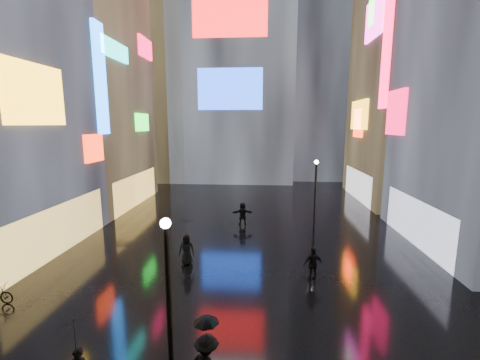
# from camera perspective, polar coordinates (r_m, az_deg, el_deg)

# --- Properties ---
(ground) EXTENTS (140.00, 140.00, 0.00)m
(ground) POSITION_cam_1_polar(r_m,az_deg,el_deg) (24.90, 1.32, -8.21)
(ground) COLOR black
(ground) RESTS_ON ground
(building_left_far) EXTENTS (10.28, 12.00, 22.00)m
(building_left_far) POSITION_cam_1_polar(r_m,az_deg,el_deg) (34.37, -26.67, 14.30)
(building_left_far) COLOR black
(building_left_far) RESTS_ON ground
(building_right_far) EXTENTS (10.28, 12.00, 28.00)m
(building_right_far) POSITION_cam_1_polar(r_m,az_deg,el_deg) (37.30, 29.09, 18.33)
(building_right_far) COLOR black
(building_right_far) RESTS_ON ground
(tower_main) EXTENTS (16.00, 14.20, 42.00)m
(tower_main) POSITION_cam_1_polar(r_m,az_deg,el_deg) (49.60, -0.93, 25.41)
(tower_main) COLOR black
(tower_main) RESTS_ON ground
(tower_flank_right) EXTENTS (12.00, 12.00, 34.00)m
(tower_flank_right) POSITION_cam_1_polar(r_m,az_deg,el_deg) (51.11, 13.72, 20.07)
(tower_flank_right) COLOR black
(tower_flank_right) RESTS_ON ground
(tower_flank_left) EXTENTS (10.00, 10.00, 26.00)m
(tower_flank_left) POSITION_cam_1_polar(r_m,az_deg,el_deg) (48.36, -14.74, 15.83)
(tower_flank_left) COLOR black
(tower_flank_left) RESTS_ON ground
(lamp_near) EXTENTS (0.30, 0.30, 5.20)m
(lamp_near) POSITION_cam_1_polar(r_m,az_deg,el_deg) (9.94, -12.61, -19.18)
(lamp_near) COLOR black
(lamp_near) RESTS_ON ground
(lamp_far) EXTENTS (0.30, 0.30, 5.20)m
(lamp_far) POSITION_cam_1_polar(r_m,az_deg,el_deg) (24.00, 13.24, -1.89)
(lamp_far) COLOR black
(lamp_far) RESTS_ON ground
(pedestrian_3) EXTENTS (1.06, 0.60, 1.69)m
(pedestrian_3) POSITION_cam_1_polar(r_m,az_deg,el_deg) (16.91, 12.88, -14.41)
(pedestrian_3) COLOR black
(pedestrian_3) RESTS_ON ground
(pedestrian_4) EXTENTS (0.91, 0.65, 1.75)m
(pedestrian_4) POSITION_cam_1_polar(r_m,az_deg,el_deg) (18.43, -9.49, -12.10)
(pedestrian_4) COLOR black
(pedestrian_4) RESTS_ON ground
(pedestrian_5) EXTENTS (1.68, 0.69, 1.76)m
(pedestrian_5) POSITION_cam_1_polar(r_m,az_deg,el_deg) (25.00, 0.47, -6.02)
(pedestrian_5) COLOR black
(pedestrian_5) RESTS_ON ground
(umbrella_0) EXTENTS (1.20, 1.18, 0.96)m
(umbrella_0) POSITION_cam_1_polar(r_m,az_deg,el_deg) (10.71, -27.23, -23.12)
(umbrella_0) COLOR black
(umbrella_0) RESTS_ON pedestrian_0
(umbrella_1) EXTENTS (0.89, 0.89, 0.61)m
(umbrella_1) POSITION_cam_1_polar(r_m,az_deg,el_deg) (9.82, -6.05, -24.44)
(umbrella_1) COLOR black
(umbrella_1) RESTS_ON pedestrian_2
(umbrella_2) EXTENTS (1.38, 1.39, 0.93)m
(umbrella_2) POSITION_cam_1_polar(r_m,az_deg,el_deg) (17.98, -9.61, -8.13)
(umbrella_2) COLOR black
(umbrella_2) RESTS_ON pedestrian_4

